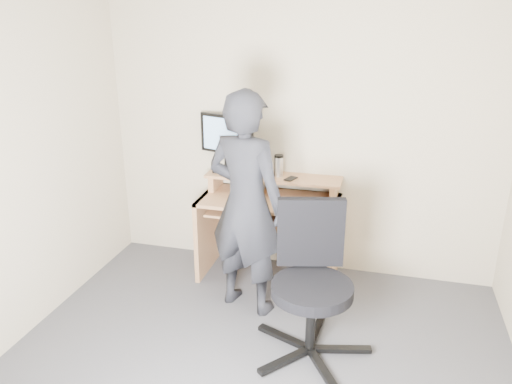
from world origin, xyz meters
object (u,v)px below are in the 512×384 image
at_px(office_chair, 311,276).
at_px(monitor, 227,138).
at_px(desk, 271,217).
at_px(person, 246,204).

bearing_deg(office_chair, monitor, 117.19).
bearing_deg(monitor, office_chair, -31.19).
xyz_separation_m(desk, monitor, (-0.43, 0.08, 0.67)).
xyz_separation_m(monitor, person, (0.37, -0.68, -0.33)).
relative_size(desk, office_chair, 1.14).
bearing_deg(person, monitor, -45.66).
bearing_deg(office_chair, desk, 103.43).
bearing_deg(desk, office_chair, -62.91).
relative_size(desk, monitor, 2.26).
distance_m(desk, office_chair, 1.14).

